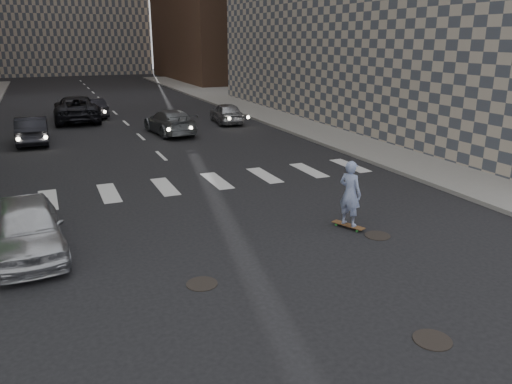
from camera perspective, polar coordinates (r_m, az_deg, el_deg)
ground at (r=11.03m, az=5.88°, el=-11.21°), size 160.00×160.00×0.00m
sidewalk_right at (r=34.75m, az=11.05°, el=8.40°), size 13.00×80.00×0.15m
manhole_a at (r=9.93m, az=19.51°, el=-15.64°), size 0.70×0.70×0.02m
manhole_b at (r=11.31m, az=-6.20°, el=-10.39°), size 0.70×0.70×0.02m
manhole_c at (r=14.21m, az=13.72°, el=-4.86°), size 0.70×0.70×0.02m
skateboarder at (r=14.27m, az=10.71°, el=-0.17°), size 0.68×1.01×1.99m
silver_sedan at (r=13.70m, az=-24.67°, el=-3.75°), size 1.90×4.20×1.40m
traffic_car_a at (r=28.29m, az=-24.22°, el=6.52°), size 1.53×4.29×1.41m
traffic_car_b at (r=28.80m, az=-9.83°, el=7.91°), size 2.36×4.87×1.37m
traffic_car_c at (r=34.77m, az=-19.81°, el=8.96°), size 3.00×6.03×1.64m
traffic_car_d at (r=32.09m, az=-3.42°, el=9.01°), size 1.91×3.95×1.30m
traffic_car_e at (r=36.11m, az=-18.28°, el=9.11°), size 1.91×4.10×1.30m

